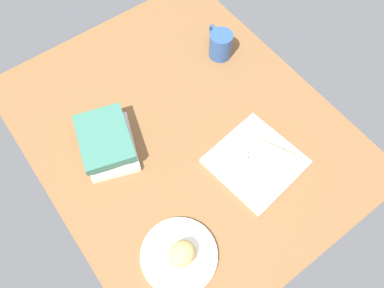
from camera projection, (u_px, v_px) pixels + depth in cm
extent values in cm
cube|color=brown|center=(182.00, 131.00, 124.61)|extent=(110.00, 90.00, 4.00)
cylinder|color=white|center=(179.00, 255.00, 103.09)|extent=(20.88, 20.88, 1.40)
ellipsoid|color=tan|center=(182.00, 254.00, 99.84)|extent=(8.21, 8.93, 5.64)
cube|color=white|center=(256.00, 162.00, 116.22)|extent=(27.00, 27.00, 1.60)
cylinder|color=silver|center=(238.00, 157.00, 114.62)|extent=(5.56, 5.56, 2.60)
cylinder|color=#BA5820|center=(239.00, 155.00, 113.74)|extent=(4.56, 4.56, 0.40)
cylinder|color=beige|center=(273.00, 157.00, 112.30)|extent=(13.45, 11.28, 6.82)
cube|color=silver|center=(111.00, 146.00, 118.29)|extent=(24.44, 20.82, 2.30)
cube|color=beige|center=(103.00, 143.00, 116.42)|extent=(20.89, 17.52, 2.07)
cube|color=#387260|center=(104.00, 138.00, 114.27)|extent=(23.26, 20.03, 3.05)
cylinder|color=#2D518C|center=(221.00, 45.00, 132.98)|extent=(7.97, 7.97, 9.60)
cylinder|color=olive|center=(221.00, 36.00, 129.28)|extent=(6.53, 6.53, 0.40)
torus|color=#2D518C|center=(214.00, 34.00, 135.41)|extent=(7.04, 2.83, 6.96)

